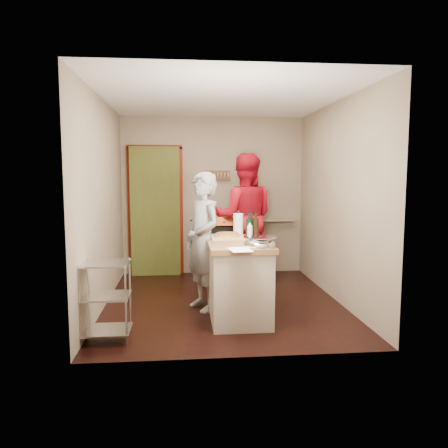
% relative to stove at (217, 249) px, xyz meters
% --- Properties ---
extents(floor, '(3.50, 3.50, 0.00)m').
position_rel_stove_xyz_m(floor, '(-0.05, -1.42, -0.45)').
color(floor, black).
rests_on(floor, ground).
extents(back_wall, '(3.00, 0.44, 2.60)m').
position_rel_stove_xyz_m(back_wall, '(-0.69, 0.36, 0.68)').
color(back_wall, tan).
rests_on(back_wall, ground).
extents(left_wall, '(0.04, 3.50, 2.60)m').
position_rel_stove_xyz_m(left_wall, '(-1.55, -1.42, 0.85)').
color(left_wall, tan).
rests_on(left_wall, ground).
extents(right_wall, '(0.04, 3.50, 2.60)m').
position_rel_stove_xyz_m(right_wall, '(1.45, -1.42, 0.85)').
color(right_wall, tan).
rests_on(right_wall, ground).
extents(ceiling, '(3.00, 3.50, 0.02)m').
position_rel_stove_xyz_m(ceiling, '(-0.05, -1.42, 2.16)').
color(ceiling, white).
rests_on(ceiling, back_wall).
extents(stove, '(0.60, 0.63, 1.00)m').
position_rel_stove_xyz_m(stove, '(0.00, 0.00, 0.00)').
color(stove, black).
rests_on(stove, ground).
extents(wire_shelving, '(0.48, 0.40, 0.80)m').
position_rel_stove_xyz_m(wire_shelving, '(-1.33, -2.62, -0.01)').
color(wire_shelving, silver).
rests_on(wire_shelving, ground).
extents(island, '(0.70, 1.33, 1.20)m').
position_rel_stove_xyz_m(island, '(0.08, -2.03, 0.02)').
color(island, beige).
rests_on(island, ground).
extents(person_stripe, '(0.64, 0.73, 1.69)m').
position_rel_stove_xyz_m(person_stripe, '(-0.31, -1.69, 0.39)').
color(person_stripe, silver).
rests_on(person_stripe, ground).
extents(person_red, '(1.06, 0.87, 1.98)m').
position_rel_stove_xyz_m(person_red, '(0.41, -0.22, 0.54)').
color(person_red, red).
rests_on(person_red, ground).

